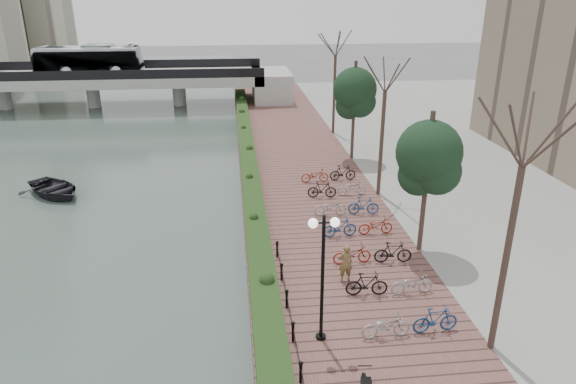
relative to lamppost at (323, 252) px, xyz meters
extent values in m
cube|color=#43544A|center=(-17.38, 21.93, -3.85)|extent=(30.00, 130.00, 0.02)
cube|color=brown|center=(1.62, 14.43, -3.61)|extent=(8.00, 75.00, 0.50)
cube|color=gray|center=(17.62, 14.43, -3.61)|extent=(24.00, 75.00, 0.50)
cube|color=#193413|center=(-1.78, 16.93, -3.06)|extent=(1.10, 56.00, 0.60)
cylinder|color=black|center=(-0.98, -2.07, -3.01)|extent=(0.10, 0.10, 0.70)
cylinder|color=black|center=(-0.98, -0.07, -3.01)|extent=(0.10, 0.10, 0.70)
cylinder|color=black|center=(-0.98, 1.93, -3.01)|extent=(0.10, 0.10, 0.70)
cylinder|color=black|center=(-0.98, 3.93, -3.01)|extent=(0.10, 0.10, 0.70)
cylinder|color=black|center=(-0.98, 5.93, -3.01)|extent=(0.10, 0.10, 0.70)
cylinder|color=black|center=(0.00, 0.00, -1.04)|extent=(0.12, 0.12, 4.63)
cylinder|color=black|center=(0.00, 0.00, 1.02)|extent=(0.70, 0.06, 0.06)
sphere|color=white|center=(-0.35, 0.00, 1.02)|extent=(0.32, 0.32, 0.32)
sphere|color=white|center=(0.35, 0.00, 1.02)|extent=(0.32, 0.32, 0.32)
imported|color=brown|center=(1.62, 3.62, -2.55)|extent=(0.62, 0.43, 1.62)
imported|color=#9B999E|center=(2.22, -0.21, -2.91)|extent=(0.60, 1.71, 0.90)
imported|color=black|center=(2.22, 2.39, -2.86)|extent=(0.47, 1.66, 1.00)
imported|color=maroon|center=(2.22, 4.99, -2.91)|extent=(0.60, 1.71, 0.90)
imported|color=navy|center=(2.22, 7.59, -2.86)|extent=(0.47, 1.66, 1.00)
imported|color=#9B999E|center=(2.22, 10.19, -2.91)|extent=(0.60, 1.71, 0.90)
imported|color=black|center=(2.22, 12.79, -2.86)|extent=(0.47, 1.66, 1.00)
imported|color=maroon|center=(2.22, 15.39, -2.91)|extent=(0.60, 1.72, 0.90)
imported|color=navy|center=(4.02, -0.21, -2.86)|extent=(0.47, 1.66, 1.00)
imported|color=#9B999E|center=(4.02, 2.39, -2.91)|extent=(0.60, 1.71, 0.90)
imported|color=black|center=(4.02, 4.99, -2.86)|extent=(0.47, 1.66, 1.00)
imported|color=maroon|center=(4.02, 7.59, -2.91)|extent=(0.60, 1.71, 0.90)
imported|color=navy|center=(4.02, 10.19, -2.86)|extent=(0.47, 1.66, 1.00)
imported|color=#9B999E|center=(4.02, 12.79, -2.91)|extent=(0.60, 1.72, 0.90)
imported|color=black|center=(4.02, 15.39, -2.86)|extent=(0.47, 1.66, 1.00)
cube|color=#9B9B96|center=(-17.38, 41.93, -0.86)|extent=(36.00, 8.00, 1.00)
cube|color=black|center=(-17.38, 38.03, 0.09)|extent=(36.00, 0.15, 0.90)
cube|color=black|center=(-17.38, 45.83, 0.09)|extent=(36.00, 0.15, 0.90)
cylinder|color=#9B9B96|center=(-26.38, 41.93, -2.61)|extent=(1.40, 1.40, 2.50)
cylinder|color=#9B9B96|center=(-17.38, 41.93, -2.61)|extent=(1.40, 1.40, 2.50)
cylinder|color=#9B9B96|center=(-8.38, 41.93, -2.61)|extent=(1.40, 1.40, 2.50)
imported|color=white|center=(-17.31, 41.93, 1.14)|extent=(2.52, 10.77, 3.00)
imported|color=black|center=(-13.68, 15.96, -3.38)|extent=(5.31, 5.33, 0.91)
camera|label=1|loc=(-2.72, -14.43, 7.84)|focal=32.00mm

